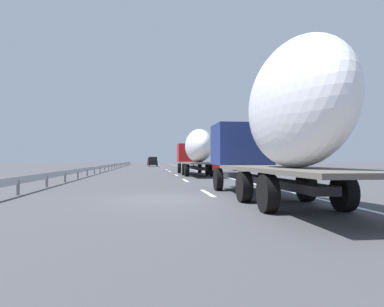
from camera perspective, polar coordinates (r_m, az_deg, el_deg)
The scene contains 23 objects.
ground_plane at distance 53.10m, azimuth -6.18°, elevation -2.51°, with size 260.00×260.00×0.00m, color #424247.
lane_stripe_0 at distance 15.36m, azimuth 2.51°, elevation -6.36°, with size 3.20×0.20×0.01m, color white.
lane_stripe_1 at distance 24.60m, azimuth -1.08°, elevation -4.32°, with size 3.20×0.20×0.01m, color white.
lane_stripe_2 at distance 32.63m, azimuth -2.53°, elevation -3.49°, with size 3.20×0.20×0.01m, color white.
lane_stripe_3 at distance 43.14m, azimuth -3.61°, elevation -2.87°, with size 3.20×0.20×0.01m, color white.
lane_stripe_4 at distance 50.48m, azimuth -4.10°, elevation -2.59°, with size 3.20×0.20×0.01m, color white.
lane_stripe_5 at distance 68.96m, azimuth -4.86°, elevation -2.15°, with size 3.20×0.20×0.01m, color white.
lane_stripe_6 at distance 73.77m, azimuth -5.00°, elevation -2.07°, with size 3.20×0.20×0.01m, color white.
lane_stripe_7 at distance 84.36m, azimuth -5.24°, elevation -1.93°, with size 3.20×0.20×0.01m, color white.
lane_stripe_8 at distance 82.26m, azimuth -5.20°, elevation -1.96°, with size 3.20×0.20×0.01m, color white.
edge_line_right at distance 58.43m, azimuth -0.84°, elevation -2.37°, with size 110.00×0.20×0.01m, color white.
truck_lead at distance 32.49m, azimuth 0.68°, elevation 0.66°, with size 14.11×2.55×4.08m.
truck_trailing at distance 12.17m, azimuth 13.90°, elevation 5.03°, with size 12.69×2.55×4.98m.
car_black_suv at distance 74.76m, azimuth -6.27°, elevation -1.31°, with size 4.13×1.86×1.98m.
car_blue_sedan at distance 106.12m, azimuth -6.43°, elevation -1.21°, with size 4.16×1.90×1.93m.
car_red_compact at distance 92.89m, azimuth -6.60°, elevation -1.25°, with size 4.06×1.89×1.91m.
road_sign at distance 53.80m, azimuth 0.97°, elevation -0.12°, with size 0.10×0.90×3.23m.
tree_0 at distance 47.08m, azimuth 6.90°, elevation 1.59°, with size 2.91×2.91×5.32m.
tree_1 at distance 56.54m, azimuth 6.44°, elevation 1.48°, with size 2.60×2.60×6.05m.
tree_2 at distance 81.99m, azimuth 0.22°, elevation 1.03°, with size 3.27×3.27×7.24m.
tree_3 at distance 57.31m, azimuth 7.10°, elevation 2.32°, with size 3.75×3.75×7.60m.
tree_4 at distance 85.47m, azimuth 0.90°, elevation 0.50°, with size 3.04×3.04×5.85m.
guardrail_median at distance 56.34m, azimuth -12.34°, elevation -1.82°, with size 94.00×0.10×0.76m.
Camera 1 is at (-13.08, 0.71, 1.45)m, focal length 33.20 mm.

